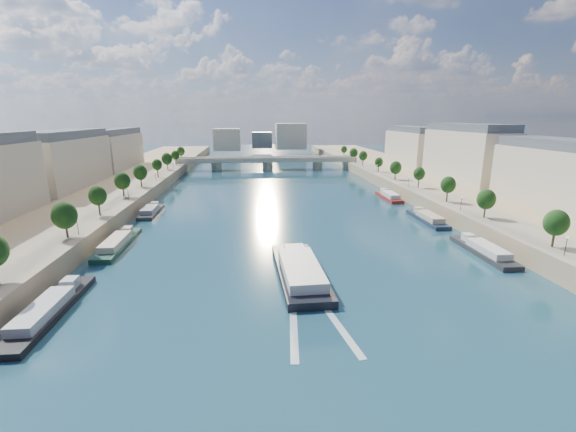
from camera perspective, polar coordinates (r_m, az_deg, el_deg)
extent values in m
plane|color=#0D2A3A|center=(127.85, -0.52, -0.31)|extent=(700.00, 700.00, 0.00)
cube|color=#9E8460|center=(140.75, -31.16, -0.01)|extent=(44.00, 520.00, 5.00)
cube|color=#9E8460|center=(151.43, 27.75, 1.32)|extent=(44.00, 520.00, 5.00)
cube|color=gray|center=(134.36, -25.53, 1.20)|extent=(14.00, 520.00, 0.10)
cube|color=gray|center=(143.26, 22.84, 2.23)|extent=(14.00, 520.00, 0.10)
cylinder|color=#382B1E|center=(102.75, -30.82, -2.13)|extent=(0.50, 0.50, 3.82)
ellipsoid|color=black|center=(101.91, -31.08, -0.19)|extent=(4.80, 4.80, 5.52)
cylinder|color=#382B1E|center=(124.14, -26.27, 1.00)|extent=(0.50, 0.50, 3.82)
ellipsoid|color=black|center=(123.44, -26.46, 2.62)|extent=(4.80, 4.80, 5.52)
cylinder|color=#382B1E|center=(146.34, -23.08, 3.19)|extent=(0.50, 0.50, 3.82)
ellipsoid|color=black|center=(145.75, -23.22, 4.58)|extent=(4.80, 4.80, 5.52)
cylinder|color=#382B1E|center=(169.04, -20.72, 4.80)|extent=(0.50, 0.50, 3.82)
ellipsoid|color=black|center=(168.53, -20.83, 6.00)|extent=(4.80, 4.80, 5.52)
cylinder|color=#382B1E|center=(192.05, -18.92, 6.02)|extent=(0.50, 0.50, 3.82)
ellipsoid|color=black|center=(191.60, -19.01, 7.08)|extent=(4.80, 4.80, 5.52)
cylinder|color=#382B1E|center=(215.28, -17.50, 6.97)|extent=(0.50, 0.50, 3.82)
ellipsoid|color=black|center=(214.88, -17.57, 7.92)|extent=(4.80, 4.80, 5.52)
cylinder|color=#382B1E|center=(238.66, -16.35, 7.73)|extent=(0.50, 0.50, 3.82)
ellipsoid|color=black|center=(238.30, -16.42, 8.59)|extent=(4.80, 4.80, 5.52)
cylinder|color=#382B1E|center=(262.15, -15.41, 8.36)|extent=(0.50, 0.50, 3.82)
ellipsoid|color=black|center=(261.82, -15.46, 9.14)|extent=(4.80, 4.80, 5.52)
cylinder|color=#382B1E|center=(101.71, 35.11, -2.90)|extent=(0.50, 0.50, 3.82)
ellipsoid|color=black|center=(100.86, 35.40, -0.94)|extent=(4.80, 4.80, 5.52)
cylinder|color=#382B1E|center=(120.13, 27.84, 0.41)|extent=(0.50, 0.50, 3.82)
ellipsoid|color=black|center=(119.41, 28.04, 2.08)|extent=(4.80, 4.80, 5.52)
cylinder|color=#382B1E|center=(140.24, 22.57, 2.80)|extent=(0.50, 0.50, 3.82)
ellipsoid|color=black|center=(139.63, 22.71, 4.24)|extent=(4.80, 4.80, 5.52)
cylinder|color=#382B1E|center=(161.42, 18.64, 4.56)|extent=(0.50, 0.50, 3.82)
ellipsoid|color=black|center=(160.89, 18.74, 5.82)|extent=(4.80, 4.80, 5.52)
cylinder|color=#382B1E|center=(183.30, 15.62, 5.89)|extent=(0.50, 0.50, 3.82)
ellipsoid|color=black|center=(182.83, 15.70, 7.00)|extent=(4.80, 4.80, 5.52)
cylinder|color=#382B1E|center=(205.65, 13.25, 6.93)|extent=(0.50, 0.50, 3.82)
ellipsoid|color=black|center=(205.23, 13.30, 7.92)|extent=(4.80, 4.80, 5.52)
cylinder|color=#382B1E|center=(228.34, 11.33, 7.75)|extent=(0.50, 0.50, 3.82)
ellipsoid|color=black|center=(227.96, 11.37, 8.65)|extent=(4.80, 4.80, 5.52)
cylinder|color=#382B1E|center=(251.27, 9.75, 8.42)|extent=(0.50, 0.50, 3.82)
ellipsoid|color=black|center=(250.92, 9.79, 9.23)|extent=(4.80, 4.80, 5.52)
cylinder|color=#382B1E|center=(274.38, 8.44, 8.97)|extent=(0.50, 0.50, 3.82)
ellipsoid|color=black|center=(274.06, 8.47, 9.72)|extent=(4.80, 4.80, 5.52)
cylinder|color=black|center=(105.20, -28.70, -1.46)|extent=(0.14, 0.14, 4.00)
sphere|color=#FFE5B2|center=(104.71, -28.84, -0.35)|extent=(0.36, 0.36, 0.36)
cylinder|color=black|center=(141.83, -22.58, 2.95)|extent=(0.14, 0.14, 4.00)
sphere|color=#FFE5B2|center=(141.47, -22.66, 3.78)|extent=(0.36, 0.36, 0.36)
cylinder|color=black|center=(179.90, -18.99, 5.51)|extent=(0.14, 0.14, 4.00)
sphere|color=#FFE5B2|center=(179.62, -19.05, 6.17)|extent=(0.36, 0.36, 0.36)
cylinder|color=black|center=(218.66, -16.65, 7.16)|extent=(0.14, 0.14, 4.00)
sphere|color=#FFE5B2|center=(218.43, -16.69, 7.71)|extent=(0.36, 0.36, 0.36)
cylinder|color=black|center=(96.50, 35.87, -3.78)|extent=(0.14, 0.14, 4.00)
sphere|color=#FFE5B2|center=(95.96, 36.06, -2.59)|extent=(0.36, 0.36, 0.36)
cylinder|color=black|center=(127.91, 24.26, 1.62)|extent=(0.14, 0.14, 4.00)
sphere|color=#FFE5B2|center=(127.50, 24.36, 2.54)|extent=(0.36, 0.36, 0.36)
cylinder|color=black|center=(163.12, 17.42, 4.78)|extent=(0.14, 0.14, 4.00)
sphere|color=#FFE5B2|center=(162.81, 17.47, 5.51)|extent=(0.36, 0.36, 0.36)
cylinder|color=black|center=(200.15, 13.02, 6.77)|extent=(0.14, 0.14, 4.00)
sphere|color=#FFE5B2|center=(199.89, 13.05, 7.36)|extent=(0.36, 0.36, 0.36)
cylinder|color=black|center=(238.13, 9.99, 8.10)|extent=(0.14, 0.14, 4.00)
sphere|color=#FFE5B2|center=(237.92, 10.01, 8.60)|extent=(0.36, 0.36, 0.36)
cube|color=#C4B197|center=(180.96, -29.98, 6.98)|extent=(16.00, 52.00, 20.00)
cube|color=#474C54|center=(180.20, -30.45, 10.62)|extent=(14.72, 50.44, 3.20)
cube|color=#C4B197|center=(234.84, -24.28, 8.93)|extent=(16.00, 52.00, 20.00)
cube|color=#474C54|center=(234.25, -24.58, 11.75)|extent=(14.72, 50.44, 3.20)
cube|color=#C4B197|center=(144.07, 36.33, 4.64)|extent=(16.00, 52.00, 20.00)
cube|color=#C4B197|center=(190.87, 24.85, 7.87)|extent=(16.00, 52.00, 20.00)
cube|color=#474C54|center=(190.14, 25.22, 11.33)|extent=(14.72, 50.44, 3.20)
cube|color=#C4B197|center=(242.55, 17.98, 9.64)|extent=(16.00, 52.00, 20.00)
cube|color=#474C54|center=(241.98, 18.20, 12.37)|extent=(14.72, 50.44, 3.20)
cube|color=#C4B197|center=(334.19, -9.02, 11.13)|extent=(22.00, 18.00, 18.00)
cube|color=#C4B197|center=(345.38, 0.40, 11.74)|extent=(26.00, 20.00, 22.00)
cube|color=#474C54|center=(358.87, -3.91, 11.18)|extent=(18.00, 16.00, 14.00)
cube|color=#C1B79E|center=(245.43, -3.04, 8.30)|extent=(112.00, 11.00, 2.20)
cube|color=#C1B79E|center=(240.30, -2.99, 8.52)|extent=(112.00, 0.80, 0.90)
cube|color=#C1B79E|center=(250.24, -3.10, 8.76)|extent=(112.00, 0.80, 0.90)
cylinder|color=#C1B79E|center=(246.53, -10.54, 7.24)|extent=(6.40, 6.40, 5.00)
cylinder|color=#C1B79E|center=(245.86, -3.03, 7.44)|extent=(6.40, 6.40, 5.00)
cylinder|color=#C1B79E|center=(249.33, 4.40, 7.52)|extent=(6.40, 6.40, 5.00)
cube|color=#C1B79E|center=(249.05, -15.16, 7.05)|extent=(6.00, 12.00, 5.00)
cube|color=#C1B79E|center=(253.53, 8.90, 7.50)|extent=(6.00, 12.00, 5.00)
cube|color=black|center=(82.43, 1.71, -8.49)|extent=(9.82, 31.48, 2.23)
cube|color=silver|center=(79.32, 1.95, -7.78)|extent=(7.90, 20.50, 2.01)
cube|color=silver|center=(90.37, 0.97, -5.00)|extent=(4.57, 3.88, 1.80)
cube|color=silver|center=(67.12, 0.79, -14.64)|extent=(3.61, 26.00, 0.04)
cube|color=silver|center=(68.04, 6.33, -14.30)|extent=(5.10, 25.88, 0.04)
cube|color=black|center=(78.96, -31.75, -12.05)|extent=(5.00, 26.86, 1.80)
cube|color=#A7ABB3|center=(76.55, -32.62, -11.59)|extent=(4.10, 14.77, 1.60)
cube|color=#A7ABB3|center=(84.87, -29.57, -8.63)|extent=(2.50, 3.22, 1.80)
cube|color=#1B4432|center=(109.48, -23.80, -3.99)|extent=(5.00, 26.08, 1.80)
cube|color=beige|center=(107.11, -24.23, -3.47)|extent=(4.10, 14.35, 1.60)
cube|color=beige|center=(116.10, -22.73, -1.93)|extent=(2.50, 3.13, 1.80)
cube|color=#2B2B2E|center=(141.34, -19.61, 0.40)|extent=(5.00, 19.18, 1.80)
cube|color=gray|center=(139.51, -19.81, 0.93)|extent=(4.10, 10.55, 1.60)
cube|color=gray|center=(146.38, -19.14, 1.63)|extent=(2.50, 2.30, 1.80)
cube|color=#27282A|center=(106.25, 26.90, -4.88)|extent=(5.00, 23.05, 1.80)
cube|color=silver|center=(104.29, 27.54, -4.32)|extent=(4.10, 12.68, 1.60)
cube|color=silver|center=(111.30, 25.15, -2.87)|extent=(2.50, 2.77, 1.80)
cube|color=#1A263A|center=(131.96, 19.90, -0.59)|extent=(5.00, 22.31, 1.80)
cube|color=#BEAB8F|center=(130.00, 20.30, -0.07)|extent=(4.10, 12.27, 1.60)
cube|color=#BEAB8F|center=(137.41, 18.80, 0.86)|extent=(2.50, 2.68, 1.80)
cube|color=maroon|center=(163.57, 14.71, 2.61)|extent=(5.00, 20.60, 1.80)
cube|color=silver|center=(161.73, 14.95, 3.08)|extent=(4.10, 11.33, 1.60)
cube|color=silver|center=(168.93, 14.04, 3.64)|extent=(2.50, 2.47, 1.80)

